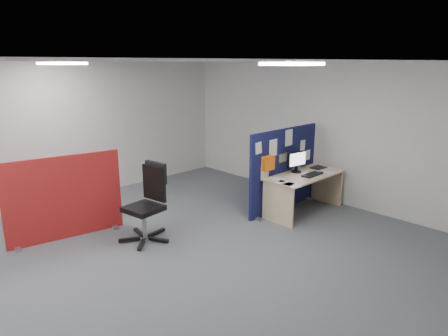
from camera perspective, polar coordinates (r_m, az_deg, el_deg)
floor at (r=5.47m, az=-13.79°, el=-15.02°), size 9.00×9.00×0.00m
ceiling at (r=4.77m, az=-15.85°, el=14.46°), size 9.00×7.00×0.02m
wall_back at (r=8.12m, az=-27.21°, el=3.74°), size 9.00×0.02×2.70m
wall_front at (r=2.75m, az=26.59°, el=-15.98°), size 9.00×0.02×2.70m
wall_right at (r=8.10m, az=14.05°, el=4.92°), size 0.02×7.00×2.70m
ceiling_lights at (r=5.51m, az=-16.16°, el=14.11°), size 4.10×4.10×0.04m
navy_divider at (r=7.47m, az=8.47°, el=-0.19°), size 1.85×0.30×1.53m
main_desk at (r=7.42m, az=11.16°, el=-2.14°), size 1.59×0.71×0.73m
monitor_main at (r=7.40m, az=10.35°, el=1.02°), size 0.44×0.18×0.39m
keyboard at (r=7.31m, az=12.50°, el=-0.92°), size 0.45×0.19×0.02m
mouse at (r=7.50m, az=13.50°, el=-0.57°), size 0.11×0.09×0.03m
paper_tray at (r=7.84m, az=13.32°, el=0.06°), size 0.28×0.22×0.01m
red_divider at (r=6.66m, az=-21.81°, el=-4.04°), size 1.74×0.37×1.32m
office_chair at (r=6.27m, az=-10.66°, el=-4.16°), size 0.77×0.78×1.18m
desk_papers at (r=7.13m, az=10.30°, el=-1.31°), size 1.35×0.88×0.00m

